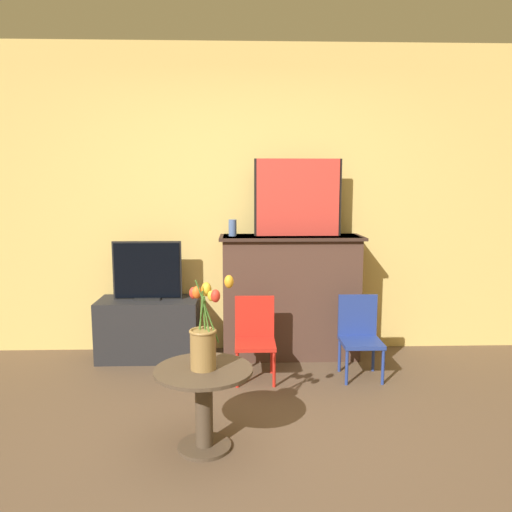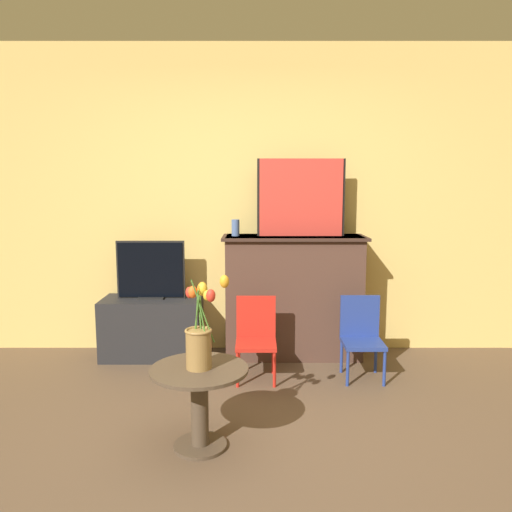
{
  "view_description": "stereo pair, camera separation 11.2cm",
  "coord_description": "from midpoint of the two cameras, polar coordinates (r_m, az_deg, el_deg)",
  "views": [
    {
      "loc": [
        -0.06,
        -2.34,
        1.49
      ],
      "look_at": [
        0.06,
        1.22,
        0.98
      ],
      "focal_mm": 35.0,
      "sensor_mm": 36.0,
      "label": 1
    },
    {
      "loc": [
        0.05,
        -2.34,
        1.49
      ],
      "look_at": [
        0.06,
        1.22,
        0.98
      ],
      "focal_mm": 35.0,
      "sensor_mm": 36.0,
      "label": 2
    }
  ],
  "objects": [
    {
      "name": "chair_red",
      "position": [
        3.9,
        -0.96,
        -8.97
      ],
      "size": [
        0.31,
        0.31,
        0.63
      ],
      "color": "red",
      "rests_on": "ground"
    },
    {
      "name": "side_table",
      "position": [
        2.94,
        -7.11,
        -15.63
      ],
      "size": [
        0.56,
        0.56,
        0.47
      ],
      "color": "#4C3D2D",
      "rests_on": "ground"
    },
    {
      "name": "fireplace_mantel",
      "position": [
        4.36,
        3.23,
        -4.44
      ],
      "size": [
        1.22,
        0.43,
        1.06
      ],
      "color": "#4C3328",
      "rests_on": "ground"
    },
    {
      "name": "painting",
      "position": [
        4.27,
        4.06,
        6.68
      ],
      "size": [
        0.74,
        0.03,
        0.65
      ],
      "color": "black",
      "rests_on": "fireplace_mantel"
    },
    {
      "name": "ground_plane",
      "position": [
        2.77,
        -1.69,
        -24.44
      ],
      "size": [
        14.0,
        14.0,
        0.0
      ],
      "primitive_type": "plane",
      "color": "brown"
    },
    {
      "name": "vase_tulips",
      "position": [
        2.83,
        -7.08,
        -9.09
      ],
      "size": [
        0.25,
        0.2,
        0.53
      ],
      "color": "olive",
      "rests_on": "side_table"
    },
    {
      "name": "mantel_candle",
      "position": [
        4.26,
        -3.45,
        3.24
      ],
      "size": [
        0.07,
        0.07,
        0.14
      ],
      "color": "#4C6699",
      "rests_on": "fireplace_mantel"
    },
    {
      "name": "wall_back",
      "position": [
        4.47,
        -1.84,
        6.31
      ],
      "size": [
        8.0,
        0.06,
        2.7
      ],
      "color": "#E0BC66",
      "rests_on": "ground"
    },
    {
      "name": "tv_monitor",
      "position": [
        4.36,
        -13.04,
        -1.72
      ],
      "size": [
        0.58,
        0.12,
        0.5
      ],
      "color": "black",
      "rests_on": "tv_stand"
    },
    {
      "name": "tv_stand",
      "position": [
        4.47,
        -12.85,
        -8.09
      ],
      "size": [
        0.85,
        0.42,
        0.52
      ],
      "color": "#232326",
      "rests_on": "ground"
    },
    {
      "name": "chair_blue",
      "position": [
        4.02,
        10.96,
        -8.61
      ],
      "size": [
        0.31,
        0.31,
        0.63
      ],
      "color": "navy",
      "rests_on": "ground"
    }
  ]
}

